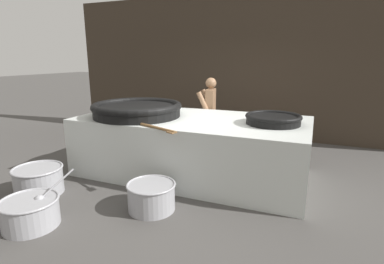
% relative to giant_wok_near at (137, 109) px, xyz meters
% --- Properties ---
extents(ground_plane, '(60.00, 60.00, 0.00)m').
position_rel_giant_wok_near_xyz_m(ground_plane, '(0.94, 0.23, -1.11)').
color(ground_plane, '#474442').
extents(back_wall, '(9.27, 0.24, 3.52)m').
position_rel_giant_wok_near_xyz_m(back_wall, '(0.94, 3.22, 0.65)').
color(back_wall, '#382D23').
rests_on(back_wall, ground_plane).
extents(hearth_platform, '(3.83, 1.89, 0.99)m').
position_rel_giant_wok_near_xyz_m(hearth_platform, '(0.94, 0.23, -0.62)').
color(hearth_platform, silver).
rests_on(hearth_platform, ground_plane).
extents(giant_wok_near, '(1.55, 1.55, 0.24)m').
position_rel_giant_wok_near_xyz_m(giant_wok_near, '(0.00, 0.00, 0.00)').
color(giant_wok_near, black).
rests_on(giant_wok_near, hearth_platform).
extents(giant_wok_far, '(0.85, 0.85, 0.15)m').
position_rel_giant_wok_near_xyz_m(giant_wok_far, '(2.27, 0.25, -0.05)').
color(giant_wok_far, black).
rests_on(giant_wok_far, hearth_platform).
extents(stirring_paddle, '(1.25, 0.56, 0.04)m').
position_rel_giant_wok_near_xyz_m(stirring_paddle, '(0.58, -0.64, -0.11)').
color(stirring_paddle, brown).
rests_on(stirring_paddle, hearth_platform).
extents(cook, '(0.42, 0.62, 1.59)m').
position_rel_giant_wok_near_xyz_m(cook, '(0.84, 1.46, -0.26)').
color(cook, '#8C6647').
rests_on(cook, ground_plane).
extents(prep_bowl_vegetables, '(0.68, 0.81, 0.62)m').
position_rel_giant_wok_near_xyz_m(prep_bowl_vegetables, '(-0.20, -2.11, -0.92)').
color(prep_bowl_vegetables, '#9E9EA3').
rests_on(prep_bowl_vegetables, ground_plane).
extents(prep_bowl_meat, '(0.71, 0.71, 0.41)m').
position_rel_giant_wok_near_xyz_m(prep_bowl_meat, '(-0.86, -1.41, -0.89)').
color(prep_bowl_meat, '#9E9EA3').
rests_on(prep_bowl_meat, ground_plane).
extents(prep_bowl_extra, '(0.65, 0.65, 0.37)m').
position_rel_giant_wok_near_xyz_m(prep_bowl_extra, '(0.94, -1.21, -0.91)').
color(prep_bowl_extra, '#9E9EA3').
rests_on(prep_bowl_extra, ground_plane).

